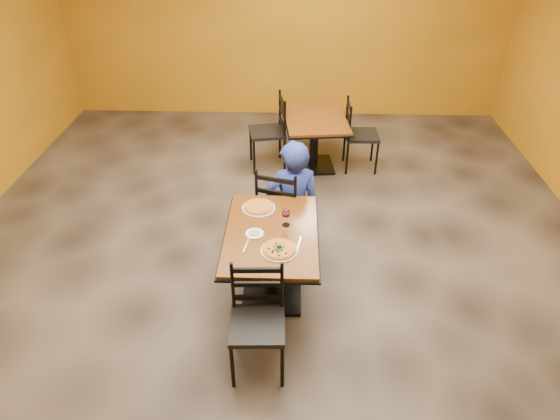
{
  "coord_description": "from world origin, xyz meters",
  "views": [
    {
      "loc": [
        0.2,
        -3.96,
        3.28
      ],
      "look_at": [
        0.07,
        -0.3,
        0.85
      ],
      "focal_mm": 31.57,
      "sensor_mm": 36.0,
      "label": 1
    }
  ],
  "objects_px": {
    "pizza_main": "(279,249)",
    "chair_main_far": "(282,205)",
    "table_second": "(314,130)",
    "chair_second_right": "(362,135)",
    "chair_main_near": "(257,326)",
    "wine_glass": "(286,217)",
    "diner": "(293,192)",
    "pizza_far": "(259,206)",
    "chair_second_left": "(267,132)",
    "plate_far": "(259,208)",
    "plate_main": "(279,250)",
    "table_main": "(272,250)",
    "side_plate": "(255,234)"
  },
  "relations": [
    {
      "from": "table_second",
      "to": "wine_glass",
      "type": "xyz_separation_m",
      "value": [
        -0.32,
        -2.48,
        0.28
      ]
    },
    {
      "from": "pizza_main",
      "to": "side_plate",
      "type": "distance_m",
      "value": 0.32
    },
    {
      "from": "table_second",
      "to": "chair_main_near",
      "type": "relative_size",
      "value": 1.38
    },
    {
      "from": "chair_main_far",
      "to": "pizza_main",
      "type": "distance_m",
      "value": 1.13
    },
    {
      "from": "diner",
      "to": "side_plate",
      "type": "xyz_separation_m",
      "value": [
        -0.32,
        -0.96,
        0.16
      ]
    },
    {
      "from": "table_second",
      "to": "side_plate",
      "type": "distance_m",
      "value": 2.7
    },
    {
      "from": "chair_second_left",
      "to": "diner",
      "type": "xyz_separation_m",
      "value": [
        0.36,
        -1.66,
        0.09
      ]
    },
    {
      "from": "chair_main_near",
      "to": "plate_main",
      "type": "distance_m",
      "value": 0.65
    },
    {
      "from": "table_main",
      "to": "plate_main",
      "type": "relative_size",
      "value": 3.97
    },
    {
      "from": "chair_main_far",
      "to": "wine_glass",
      "type": "distance_m",
      "value": 0.8
    },
    {
      "from": "chair_main_far",
      "to": "pizza_far",
      "type": "relative_size",
      "value": 3.49
    },
    {
      "from": "pizza_far",
      "to": "plate_far",
      "type": "bearing_deg",
      "value": 0.0
    },
    {
      "from": "chair_main_near",
      "to": "chair_second_left",
      "type": "xyz_separation_m",
      "value": [
        -0.12,
        3.42,
        0.04
      ]
    },
    {
      "from": "plate_far",
      "to": "table_main",
      "type": "bearing_deg",
      "value": -69.79
    },
    {
      "from": "table_second",
      "to": "pizza_far",
      "type": "distance_m",
      "value": 2.31
    },
    {
      "from": "chair_second_left",
      "to": "plate_far",
      "type": "bearing_deg",
      "value": -9.75
    },
    {
      "from": "wine_glass",
      "to": "chair_second_left",
      "type": "bearing_deg",
      "value": 97.18
    },
    {
      "from": "chair_main_far",
      "to": "side_plate",
      "type": "xyz_separation_m",
      "value": [
        -0.21,
        -0.87,
        0.27
      ]
    },
    {
      "from": "chair_main_near",
      "to": "chair_second_left",
      "type": "height_order",
      "value": "chair_second_left"
    },
    {
      "from": "table_main",
      "to": "wine_glass",
      "type": "relative_size",
      "value": 6.83
    },
    {
      "from": "pizza_main",
      "to": "chair_main_far",
      "type": "bearing_deg",
      "value": 90.63
    },
    {
      "from": "chair_main_far",
      "to": "diner",
      "type": "distance_m",
      "value": 0.18
    },
    {
      "from": "side_plate",
      "to": "pizza_far",
      "type": "bearing_deg",
      "value": 88.97
    },
    {
      "from": "table_main",
      "to": "pizza_main",
      "type": "xyz_separation_m",
      "value": [
        0.08,
        -0.26,
        0.21
      ]
    },
    {
      "from": "table_second",
      "to": "pizza_far",
      "type": "relative_size",
      "value": 4.57
    },
    {
      "from": "table_main",
      "to": "pizza_main",
      "type": "distance_m",
      "value": 0.35
    },
    {
      "from": "table_main",
      "to": "pizza_far",
      "type": "bearing_deg",
      "value": 110.21
    },
    {
      "from": "chair_second_left",
      "to": "chair_second_right",
      "type": "xyz_separation_m",
      "value": [
        1.27,
        0.0,
        -0.02
      ]
    },
    {
      "from": "chair_main_far",
      "to": "pizza_main",
      "type": "relative_size",
      "value": 3.44
    },
    {
      "from": "pizza_main",
      "to": "wine_glass",
      "type": "bearing_deg",
      "value": 82.88
    },
    {
      "from": "table_main",
      "to": "chair_main_near",
      "type": "bearing_deg",
      "value": -94.79
    },
    {
      "from": "chair_second_right",
      "to": "plate_main",
      "type": "distance_m",
      "value": 3.04
    },
    {
      "from": "pizza_far",
      "to": "chair_main_near",
      "type": "bearing_deg",
      "value": -86.8
    },
    {
      "from": "table_main",
      "to": "wine_glass",
      "type": "bearing_deg",
      "value": 41.65
    },
    {
      "from": "chair_second_left",
      "to": "table_main",
      "type": "bearing_deg",
      "value": -6.93
    },
    {
      "from": "chair_main_near",
      "to": "wine_glass",
      "type": "bearing_deg",
      "value": 75.97
    },
    {
      "from": "chair_main_far",
      "to": "table_main",
      "type": "bearing_deg",
      "value": 101.95
    },
    {
      "from": "chair_main_far",
      "to": "plate_far",
      "type": "relative_size",
      "value": 3.16
    },
    {
      "from": "table_main",
      "to": "table_second",
      "type": "distance_m",
      "value": 2.63
    },
    {
      "from": "table_second",
      "to": "chair_second_right",
      "type": "bearing_deg",
      "value": 0.0
    },
    {
      "from": "chair_second_right",
      "to": "pizza_main",
      "type": "xyz_separation_m",
      "value": [
        -1.0,
        -2.85,
        0.29
      ]
    },
    {
      "from": "table_second",
      "to": "plate_main",
      "type": "relative_size",
      "value": 4.13
    },
    {
      "from": "chair_second_right",
      "to": "pizza_main",
      "type": "distance_m",
      "value": 3.04
    },
    {
      "from": "diner",
      "to": "pizza_far",
      "type": "height_order",
      "value": "diner"
    },
    {
      "from": "table_main",
      "to": "plate_main",
      "type": "distance_m",
      "value": 0.34
    },
    {
      "from": "diner",
      "to": "pizza_main",
      "type": "height_order",
      "value": "diner"
    },
    {
      "from": "diner",
      "to": "plate_main",
      "type": "height_order",
      "value": "diner"
    },
    {
      "from": "pizza_far",
      "to": "chair_second_right",
      "type": "bearing_deg",
      "value": 61.33
    },
    {
      "from": "chair_main_far",
      "to": "pizza_main",
      "type": "height_order",
      "value": "chair_main_far"
    },
    {
      "from": "table_main",
      "to": "chair_main_near",
      "type": "distance_m",
      "value": 0.84
    }
  ]
}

